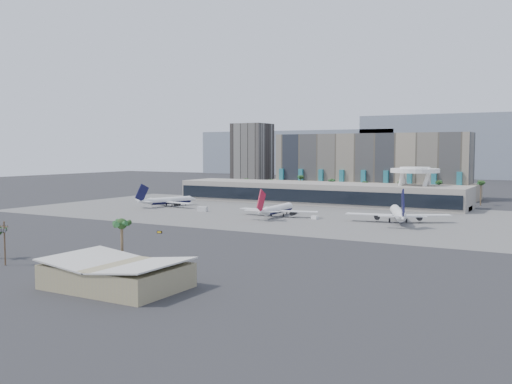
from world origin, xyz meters
The scene contains 17 objects.
ground centered at (0.00, 0.00, 0.00)m, with size 900.00×900.00×0.00m, color #232326.
apron_pad centered at (0.00, 55.00, 0.03)m, with size 260.00×130.00×0.06m, color #5B5B59.
mountain_ridge centered at (27.88, 470.00, 29.89)m, with size 680.00×60.00×70.00m.
hotel centered at (10.00, 174.41, 16.81)m, with size 140.00×30.00×42.00m.
office_tower centered at (-95.00, 200.00, 22.94)m, with size 30.00×30.00×52.00m.
terminal centered at (0.00, 109.84, 6.52)m, with size 170.00×32.50×14.50m.
saucer_structure centered at (55.00, 116.00, 18.45)m, with size 26.00×26.00×21.89m.
palm_row centered at (7.00, 145.00, 10.50)m, with size 157.80×2.80×13.10m.
hangar_right centered at (42.00, -100.00, 2.95)m, with size 30.55×20.60×6.89m.
utility_pole centered at (-2.00, -96.09, 7.14)m, with size 3.20×0.85×12.00m.
airliner_left centered at (-64.21, 53.10, 3.34)m, with size 35.47×36.63×13.24m.
airliner_centre centered at (10.19, 39.78, 3.54)m, with size 39.40×40.65×14.03m.
airliner_right centered at (65.55, 46.13, 4.02)m, with size 42.63×44.02×15.92m.
service_vehicle_a centered at (-33.09, 41.42, 1.21)m, with size 4.96×2.42×2.42m, color silver.
service_vehicle_b centered at (29.59, 39.62, 0.79)m, with size 3.09×1.77×1.59m, color silver.
taxiway_sign centered at (-3.54, -28.90, 0.48)m, with size 2.14×0.70×0.96m.
near_palm_b centered at (31.93, -87.24, 11.05)m, with size 6.00×6.00×13.93m.
Camera 1 is at (131.99, -194.95, 31.19)m, focal length 40.00 mm.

